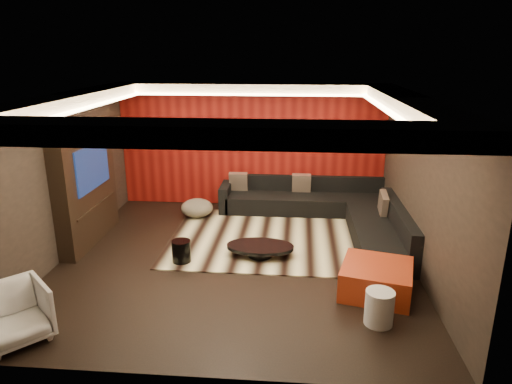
# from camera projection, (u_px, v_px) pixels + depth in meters

# --- Properties ---
(floor) EXTENTS (6.00, 6.00, 0.02)m
(floor) POSITION_uv_depth(u_px,v_px,m) (236.00, 260.00, 7.93)
(floor) COLOR black
(floor) RESTS_ON ground
(ceiling) EXTENTS (6.00, 6.00, 0.02)m
(ceiling) POSITION_uv_depth(u_px,v_px,m) (234.00, 95.00, 7.09)
(ceiling) COLOR silver
(ceiling) RESTS_ON ground
(wall_back) EXTENTS (6.00, 0.02, 2.80)m
(wall_back) POSITION_uv_depth(u_px,v_px,m) (252.00, 146.00, 10.38)
(wall_back) COLOR black
(wall_back) RESTS_ON ground
(wall_left) EXTENTS (0.02, 6.00, 2.80)m
(wall_left) POSITION_uv_depth(u_px,v_px,m) (59.00, 178.00, 7.75)
(wall_left) COLOR black
(wall_left) RESTS_ON ground
(wall_right) EXTENTS (0.02, 6.00, 2.80)m
(wall_right) POSITION_uv_depth(u_px,v_px,m) (422.00, 187.00, 7.27)
(wall_right) COLOR black
(wall_right) RESTS_ON ground
(red_feature_wall) EXTENTS (5.98, 0.05, 2.78)m
(red_feature_wall) POSITION_uv_depth(u_px,v_px,m) (252.00, 146.00, 10.34)
(red_feature_wall) COLOR #6B0C0A
(red_feature_wall) RESTS_ON ground
(soffit_back) EXTENTS (6.00, 0.60, 0.22)m
(soffit_back) POSITION_uv_depth(u_px,v_px,m) (250.00, 89.00, 9.69)
(soffit_back) COLOR silver
(soffit_back) RESTS_ON ground
(soffit_front) EXTENTS (6.00, 0.60, 0.22)m
(soffit_front) POSITION_uv_depth(u_px,v_px,m) (199.00, 133.00, 4.56)
(soffit_front) COLOR silver
(soffit_front) RESTS_ON ground
(soffit_left) EXTENTS (0.60, 4.80, 0.22)m
(soffit_left) POSITION_uv_depth(u_px,v_px,m) (68.00, 101.00, 7.34)
(soffit_left) COLOR silver
(soffit_left) RESTS_ON ground
(soffit_right) EXTENTS (0.60, 4.80, 0.22)m
(soffit_right) POSITION_uv_depth(u_px,v_px,m) (410.00, 105.00, 6.91)
(soffit_right) COLOR silver
(soffit_right) RESTS_ON ground
(cove_back) EXTENTS (4.80, 0.08, 0.04)m
(cove_back) POSITION_uv_depth(u_px,v_px,m) (249.00, 95.00, 9.40)
(cove_back) COLOR #FFD899
(cove_back) RESTS_ON ground
(cove_front) EXTENTS (4.80, 0.08, 0.04)m
(cove_front) POSITION_uv_depth(u_px,v_px,m) (205.00, 136.00, 4.91)
(cove_front) COLOR #FFD899
(cove_front) RESTS_ON ground
(cove_left) EXTENTS (0.08, 4.80, 0.04)m
(cove_left) POSITION_uv_depth(u_px,v_px,m) (89.00, 107.00, 7.34)
(cove_left) COLOR #FFD899
(cove_left) RESTS_ON ground
(cove_right) EXTENTS (0.08, 4.80, 0.04)m
(cove_right) POSITION_uv_depth(u_px,v_px,m) (387.00, 110.00, 6.97)
(cove_right) COLOR #FFD899
(cove_right) RESTS_ON ground
(tv_surround) EXTENTS (0.30, 2.00, 2.20)m
(tv_surround) POSITION_uv_depth(u_px,v_px,m) (86.00, 185.00, 8.40)
(tv_surround) COLOR black
(tv_surround) RESTS_ON ground
(tv_screen) EXTENTS (0.04, 1.30, 0.80)m
(tv_screen) POSITION_uv_depth(u_px,v_px,m) (92.00, 167.00, 8.28)
(tv_screen) COLOR black
(tv_screen) RESTS_ON ground
(tv_shelf) EXTENTS (0.04, 1.60, 0.04)m
(tv_shelf) POSITION_uv_depth(u_px,v_px,m) (97.00, 206.00, 8.51)
(tv_shelf) COLOR black
(tv_shelf) RESTS_ON ground
(rug) EXTENTS (4.03, 3.04, 0.02)m
(rug) POSITION_uv_depth(u_px,v_px,m) (275.00, 238.00, 8.78)
(rug) COLOR beige
(rug) RESTS_ON floor
(coffee_table) EXTENTS (1.21, 1.21, 0.20)m
(coffee_table) POSITION_uv_depth(u_px,v_px,m) (260.00, 250.00, 8.00)
(coffee_table) COLOR black
(coffee_table) RESTS_ON rug
(drum_stool) EXTENTS (0.41, 0.41, 0.38)m
(drum_stool) POSITION_uv_depth(u_px,v_px,m) (181.00, 251.00, 7.76)
(drum_stool) COLOR black
(drum_stool) RESTS_ON rug
(striped_pouf) EXTENTS (0.72, 0.72, 0.38)m
(striped_pouf) POSITION_uv_depth(u_px,v_px,m) (197.00, 208.00, 9.88)
(striped_pouf) COLOR #C1B295
(striped_pouf) RESTS_ON rug
(white_side_table) EXTENTS (0.50, 0.50, 0.48)m
(white_side_table) POSITION_uv_depth(u_px,v_px,m) (379.00, 308.00, 6.01)
(white_side_table) COLOR silver
(white_side_table) RESTS_ON floor
(orange_ottoman) EXTENTS (1.22, 1.22, 0.44)m
(orange_ottoman) POSITION_uv_depth(u_px,v_px,m) (376.00, 279.00, 6.79)
(orange_ottoman) COLOR #A12E14
(orange_ottoman) RESTS_ON floor
(armchair) EXTENTS (1.10, 1.10, 0.72)m
(armchair) POSITION_uv_depth(u_px,v_px,m) (14.00, 314.00, 5.64)
(armchair) COLOR silver
(armchair) RESTS_ON floor
(sectional_sofa) EXTENTS (3.65, 3.50, 0.75)m
(sectional_sofa) POSITION_uv_depth(u_px,v_px,m) (330.00, 212.00, 9.49)
(sectional_sofa) COLOR black
(sectional_sofa) RESTS_ON floor
(throw_pillows) EXTENTS (3.27, 1.67, 0.50)m
(throw_pillows) POSITION_uv_depth(u_px,v_px,m) (304.00, 189.00, 9.83)
(throw_pillows) COLOR tan
(throw_pillows) RESTS_ON sectional_sofa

